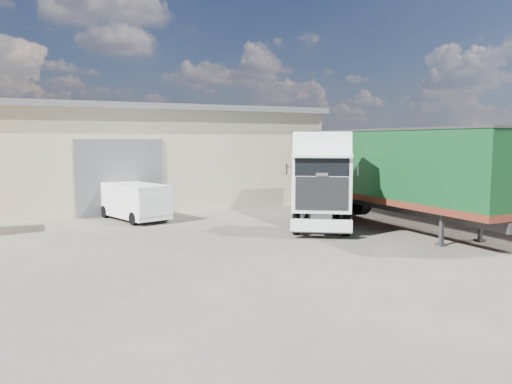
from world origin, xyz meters
name	(u,v)px	position (x,y,z in m)	size (l,w,h in m)	color
ground	(245,257)	(0.00, 0.00, 0.00)	(120.00, 120.00, 0.00)	black
warehouse	(25,157)	(-6.00, 16.00, 2.66)	(30.60, 12.60, 5.42)	beige
brick_boundary_wall	(405,186)	(11.50, 6.00, 1.25)	(0.35, 26.00, 2.50)	brown
tractor_unit	(322,189)	(4.58, 2.94, 1.62)	(4.85, 5.92, 3.86)	black
box_trailer	(389,167)	(7.62, 2.59, 2.43)	(2.72, 12.04, 3.99)	#2D2D30
panel_van	(135,201)	(-1.60, 8.53, 0.84)	(2.69, 4.26, 1.62)	black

